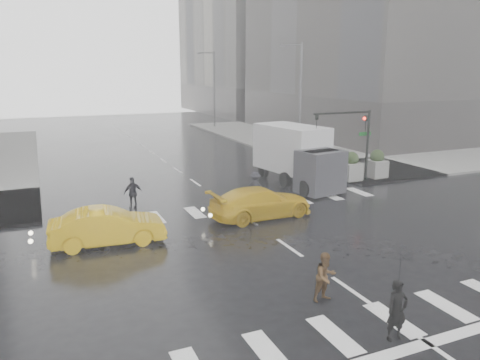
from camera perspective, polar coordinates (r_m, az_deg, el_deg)
name	(u,v)px	position (r m, az deg, el deg)	size (l,w,h in m)	color
ground	(289,248)	(18.97, 6.05, -8.20)	(120.00, 120.00, 0.00)	black
sidewalk_ne	(384,148)	(43.86, 17.11, 3.76)	(35.00, 35.00, 0.15)	slate
building_ne_far	(278,10)	(81.23, 4.68, 19.92)	(26.05, 26.05, 36.00)	gray
road_markings	(289,247)	(18.96, 6.05, -8.18)	(18.00, 48.00, 0.01)	silver
traffic_signal_pole	(355,132)	(29.57, 13.85, 5.73)	(4.45, 0.42, 4.50)	black
street_lamp_near	(299,94)	(38.72, 7.18, 10.31)	(2.15, 0.22, 9.00)	#59595B
street_lamp_far	(213,86)	(56.84, -3.31, 11.33)	(2.15, 0.22, 9.00)	#59595B
planter_west	(324,170)	(28.94, 10.21, 1.26)	(1.10, 1.10, 1.80)	slate
planter_mid	(351,167)	(30.08, 13.38, 1.56)	(1.10, 1.10, 1.80)	slate
planter_east	(377,164)	(31.30, 16.32, 1.84)	(1.10, 1.10, 1.80)	slate
pedestrian_black	(399,283)	(12.93, 18.86, -11.79)	(1.04, 1.06, 2.43)	black
pedestrian_brown	(326,277)	(14.78, 10.39, -11.54)	(0.75, 0.59, 1.55)	#4F351C
pedestrian_far_a	(133,193)	(24.30, -12.91, -1.56)	(0.97, 0.59, 1.66)	black
pedestrian_far_b	(255,187)	(24.93, 1.88, -0.86)	(1.06, 0.59, 1.65)	black
taxi_mid	(108,227)	(19.71, -15.84, -5.49)	(1.59, 4.55, 1.50)	gold
taxi_rear	(261,202)	(22.38, 2.55, -2.76)	(2.06, 4.48, 1.47)	gold
box_truck	(299,154)	(28.70, 7.16, 3.12)	(2.51, 6.68, 3.55)	silver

